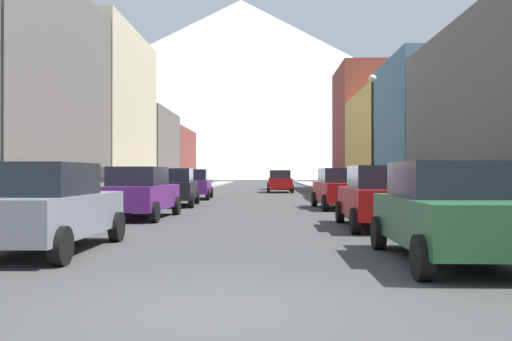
# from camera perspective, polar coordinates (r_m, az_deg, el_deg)

# --- Properties ---
(ground_plane) EXTENTS (400.00, 400.00, 0.00)m
(ground_plane) POSITION_cam_1_polar(r_m,az_deg,el_deg) (6.62, -4.20, -14.07)
(ground_plane) COLOR #3B3B3B
(sidewalk_left) EXTENTS (2.50, 100.00, 0.15)m
(sidewalk_left) POSITION_cam_1_polar(r_m,az_deg,el_deg) (41.99, -8.20, -2.27)
(sidewalk_left) COLOR gray
(sidewalk_left) RESTS_ON ground
(sidewalk_right) EXTENTS (2.50, 100.00, 0.15)m
(sidewalk_right) POSITION_cam_1_polar(r_m,az_deg,el_deg) (41.80, 8.97, -2.28)
(sidewalk_right) COLOR gray
(sidewalk_right) RESTS_ON ground
(storefront_left_2) EXTENTS (9.99, 11.39, 10.38)m
(storefront_left_2) POSITION_cam_1_polar(r_m,az_deg,el_deg) (36.74, -19.53, 5.16)
(storefront_left_2) COLOR beige
(storefront_left_2) RESTS_ON ground
(storefront_left_3) EXTENTS (7.54, 10.33, 6.77)m
(storefront_left_3) POSITION_cam_1_polar(r_m,az_deg,el_deg) (47.10, -13.22, 1.82)
(storefront_left_3) COLOR #66605B
(storefront_left_3) RESTS_ON ground
(storefront_left_4) EXTENTS (8.89, 11.45, 6.09)m
(storefront_left_4) POSITION_cam_1_polar(r_m,az_deg,el_deg) (57.95, -11.16, 1.12)
(storefront_left_4) COLOR brown
(storefront_left_4) RESTS_ON ground
(storefront_right_2) EXTENTS (8.67, 8.01, 8.09)m
(storefront_right_2) POSITION_cam_1_polar(r_m,az_deg,el_deg) (33.61, 20.49, 3.74)
(storefront_right_2) COLOR slate
(storefront_right_2) RESTS_ON ground
(storefront_right_3) EXTENTS (7.11, 13.28, 7.72)m
(storefront_right_3) POSITION_cam_1_polar(r_m,az_deg,el_deg) (43.61, 14.87, 2.59)
(storefront_right_3) COLOR #D8B259
(storefront_right_3) RESTS_ON ground
(storefront_right_4) EXTENTS (8.25, 9.59, 11.86)m
(storefront_right_4) POSITION_cam_1_polar(r_m,az_deg,el_deg) (55.15, 12.60, 4.12)
(storefront_right_4) COLOR brown
(storefront_right_4) RESTS_ON ground
(car_left_0) EXTENTS (2.11, 4.42, 1.78)m
(car_left_0) POSITION_cam_1_polar(r_m,az_deg,el_deg) (11.71, -20.93, -3.55)
(car_left_0) COLOR slate
(car_left_0) RESTS_ON ground
(car_left_1) EXTENTS (2.23, 4.48, 1.78)m
(car_left_1) POSITION_cam_1_polar(r_m,az_deg,el_deg) (19.36, -11.97, -2.24)
(car_left_1) COLOR #591E72
(car_left_1) RESTS_ON ground
(car_left_2) EXTENTS (2.26, 4.49, 1.78)m
(car_left_2) POSITION_cam_1_polar(r_m,az_deg,el_deg) (26.34, -8.42, -1.70)
(car_left_2) COLOR black
(car_left_2) RESTS_ON ground
(car_left_3) EXTENTS (2.22, 4.47, 1.78)m
(car_left_3) POSITION_cam_1_polar(r_m,az_deg,el_deg) (33.10, -6.45, -1.40)
(car_left_3) COLOR #591E72
(car_left_3) RESTS_ON ground
(car_right_0) EXTENTS (2.09, 4.41, 1.78)m
(car_right_0) POSITION_cam_1_polar(r_m,az_deg,el_deg) (10.31, 19.31, -4.01)
(car_right_0) COLOR #265933
(car_right_0) RESTS_ON ground
(car_right_1) EXTENTS (2.10, 4.42, 1.78)m
(car_right_1) POSITION_cam_1_polar(r_m,az_deg,el_deg) (16.06, 12.68, -2.65)
(car_right_1) COLOR #9E1111
(car_right_1) RESTS_ON ground
(car_right_2) EXTENTS (2.25, 4.48, 1.78)m
(car_right_2) POSITION_cam_1_polar(r_m,az_deg,el_deg) (24.44, 8.71, -1.82)
(car_right_2) COLOR #9E1111
(car_right_2) RESTS_ON ground
(car_driving_0) EXTENTS (2.06, 4.40, 1.78)m
(car_driving_0) POSITION_cam_1_polar(r_m,az_deg,el_deg) (43.85, 2.50, -1.11)
(car_driving_0) COLOR #9E1111
(car_driving_0) RESTS_ON ground
(car_driving_1) EXTENTS (2.06, 4.40, 1.78)m
(car_driving_1) POSITION_cam_1_polar(r_m,az_deg,el_deg) (51.94, 2.30, -0.97)
(car_driving_1) COLOR silver
(car_driving_1) RESTS_ON ground
(potted_plant_1) EXTENTS (0.75, 0.75, 1.11)m
(potted_plant_1) POSITION_cam_1_polar(r_m,az_deg,el_deg) (19.21, -22.14, -2.51)
(potted_plant_1) COLOR gray
(potted_plant_1) RESTS_ON sidewalk_left
(potted_plant_2) EXTENTS (0.64, 0.64, 1.00)m
(potted_plant_2) POSITION_cam_1_polar(r_m,az_deg,el_deg) (22.55, -18.52, -2.39)
(potted_plant_2) COLOR brown
(potted_plant_2) RESTS_ON sidewalk_left
(pedestrian_1) EXTENTS (0.36, 0.36, 1.75)m
(pedestrian_1) POSITION_cam_1_polar(r_m,az_deg,el_deg) (26.79, 13.37, -1.54)
(pedestrian_1) COLOR maroon
(pedestrian_1) RESTS_ON sidewalk_right
(streetlamp_right) EXTENTS (0.36, 0.36, 5.86)m
(streetlamp_right) POSITION_cam_1_polar(r_m,az_deg,el_deg) (25.44, 11.99, 5.21)
(streetlamp_right) COLOR black
(streetlamp_right) RESTS_ON sidewalk_right
(mountain_backdrop) EXTENTS (289.41, 289.41, 85.57)m
(mountain_backdrop) POSITION_cam_1_polar(r_m,az_deg,el_deg) (269.87, -1.59, 8.56)
(mountain_backdrop) COLOR silver
(mountain_backdrop) RESTS_ON ground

